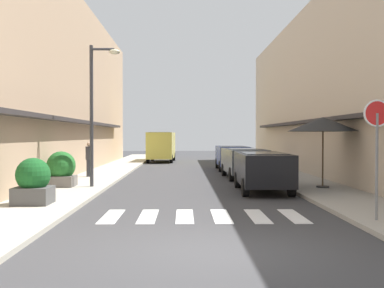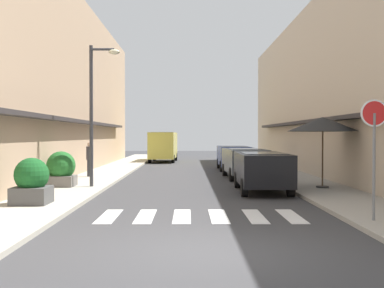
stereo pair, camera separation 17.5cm
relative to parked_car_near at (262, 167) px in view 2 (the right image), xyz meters
The scene contains 16 objects.
ground_plane 6.55m from the parked_car_near, 112.13° to the left, with size 83.04×83.04×0.00m, color #38383A.
sidewalk_left 9.39m from the parked_car_near, 140.01° to the left, with size 2.46×52.84×0.12m, color #ADA899.
sidewalk_right 6.48m from the parked_car_near, 69.24° to the left, with size 2.46×52.84×0.12m, color #9E998E.
building_row_left 13.44m from the parked_car_near, 147.65° to the left, with size 5.50×35.97×9.49m.
building_row_right 9.81m from the parked_car_near, 48.97° to the left, with size 5.50×35.97×8.98m.
crosswalk 5.94m from the parked_car_near, 114.62° to the right, with size 5.20×2.20×0.01m.
parked_car_near is the anchor object (origin of this frame).
parked_car_mid 5.58m from the parked_car_near, 90.00° to the left, with size 1.93×4.55×1.47m.
parked_car_far 11.27m from the parked_car_near, 90.00° to the left, with size 1.82×4.35×1.47m.
delivery_van 20.92m from the parked_car_near, 103.09° to the left, with size 2.14×5.46×2.37m.
round_street_sign 6.92m from the parked_car_near, 76.40° to the right, with size 0.65×0.07×2.84m.
street_lamp 6.91m from the parked_car_near, behind, with size 1.19×0.28×5.50m.
cafe_umbrella 2.90m from the parked_car_near, 10.01° to the left, with size 2.70×2.70×2.70m.
planter_corner 8.26m from the parked_car_near, 152.35° to the right, with size 1.02×1.02×1.35m.
planter_midblock 7.80m from the parked_car_near, behind, with size 1.12×1.12×1.37m.
pedestrian_walking_near 9.30m from the parked_car_near, 144.17° to the left, with size 0.34×0.34×1.68m.
Camera 2 is at (-0.32, -8.59, 2.11)m, focal length 44.55 mm.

